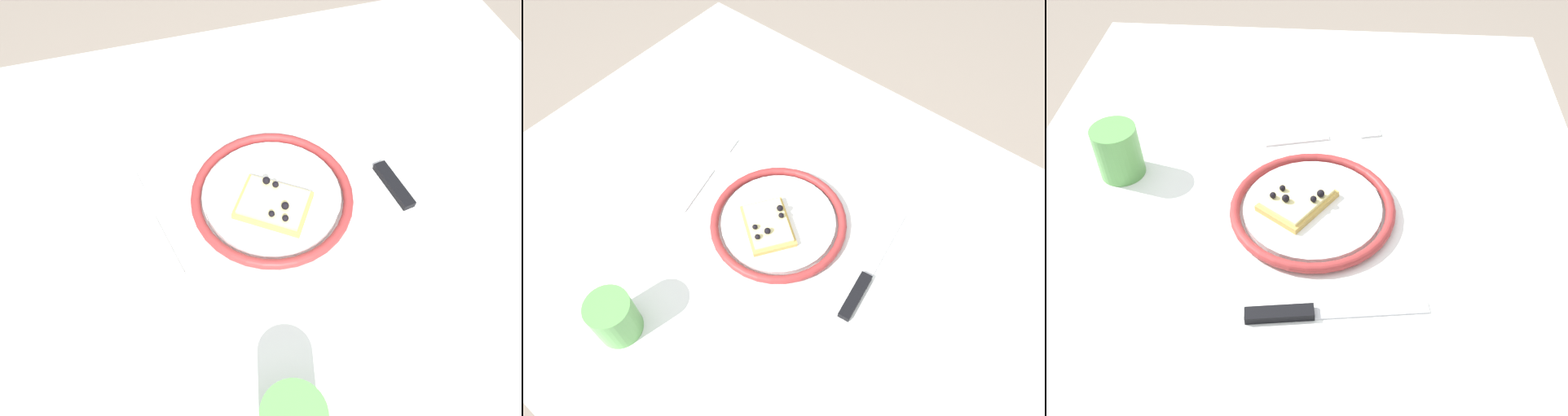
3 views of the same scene
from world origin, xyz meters
TOP-DOWN VIEW (x-y plane):
  - ground_plane at (0.00, 0.00)m, footprint 6.00×6.00m
  - dining_table at (0.00, 0.00)m, footprint 1.15×0.92m
  - plate at (-0.01, 0.02)m, footprint 0.25×0.25m
  - pizza_slice_near at (-0.02, 0.00)m, footprint 0.13×0.12m
  - knife at (0.17, 0.03)m, footprint 0.05×0.24m
  - fork at (-0.20, 0.03)m, footprint 0.06×0.20m
  - cup at (-0.09, -0.29)m, footprint 0.07×0.07m

SIDE VIEW (x-z plane):
  - ground_plane at x=0.00m, z-range 0.00..0.00m
  - dining_table at x=0.00m, z-range 0.27..0.97m
  - fork at x=-0.20m, z-range 0.70..0.70m
  - knife at x=0.17m, z-range 0.70..0.71m
  - plate at x=-0.01m, z-range 0.70..0.72m
  - pizza_slice_near at x=-0.02m, z-range 0.71..0.74m
  - cup at x=-0.09m, z-range 0.70..0.79m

